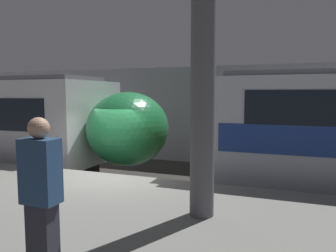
% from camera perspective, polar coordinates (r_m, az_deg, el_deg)
% --- Properties ---
extents(ground_plane, '(120.00, 120.00, 0.00)m').
position_cam_1_polar(ground_plane, '(8.34, -9.92, -14.93)').
color(ground_plane, '#33302D').
extents(platform, '(40.00, 4.97, 1.02)m').
position_cam_1_polar(platform, '(6.30, -22.11, -17.28)').
color(platform, slate).
rests_on(platform, ground).
extents(station_rear_barrier, '(50.00, 0.15, 4.05)m').
position_cam_1_polar(station_rear_barrier, '(13.95, 3.87, 1.96)').
color(station_rear_barrier, '#939399').
rests_on(station_rear_barrier, ground).
extents(support_pillar_near, '(0.38, 0.38, 3.67)m').
position_cam_1_polar(support_pillar_near, '(5.02, 6.06, 4.87)').
color(support_pillar_near, '#56565B').
rests_on(support_pillar_near, platform).
extents(person_waiting, '(0.38, 0.24, 1.67)m').
position_cam_1_polar(person_waiting, '(3.69, -21.21, -10.83)').
color(person_waiting, '#2D2D38').
rests_on(person_waiting, platform).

